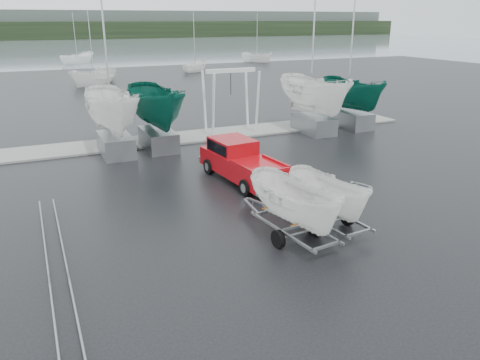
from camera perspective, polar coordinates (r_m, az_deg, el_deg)
ground_plane at (r=18.37m, az=7.50°, el=-3.71°), size 120.00×120.00×0.00m
lake at (r=114.89m, az=-20.42°, el=14.43°), size 300.00×300.00×0.00m
dock at (r=29.63m, az=-5.77°, el=5.30°), size 30.00×3.00×0.12m
treeline at (r=184.58m, az=-22.48°, el=16.48°), size 300.00×8.00×6.00m
far_hill at (r=192.53m, az=-22.68°, el=17.10°), size 300.00×6.00×10.00m
pickup_truck at (r=21.46m, az=-0.04°, el=2.48°), size 2.40×5.54×1.79m
trailer_hitched at (r=16.22m, az=10.95°, el=2.04°), size 1.83×3.70×4.42m
trailer_parked at (r=15.05m, az=6.96°, el=1.91°), size 1.87×3.71×4.90m
boat_hoist at (r=30.04m, az=-1.13°, el=10.67°), size 3.30×2.18×4.12m
keelboat_0 at (r=25.80m, az=-15.57°, el=11.64°), size 2.53×3.20×10.70m
keelboat_1 at (r=26.48m, az=-10.36°, el=12.25°), size 2.55×3.20×7.87m
keelboat_2 at (r=30.46m, az=9.29°, el=13.41°), size 2.62×3.20×10.80m
keelboat_3 at (r=32.61m, az=13.75°, el=12.48°), size 2.28×3.20×10.45m
mast_rack_0 at (r=16.72m, az=-21.97°, el=-6.09°), size 0.56×6.50×0.06m
mast_rack_1 at (r=11.48m, az=-20.07°, el=-18.09°), size 0.56×6.50×0.06m
moored_boat_1 at (r=56.80m, az=-17.28°, el=11.12°), size 4.02×4.03×11.73m
moored_boat_2 at (r=67.98m, az=-5.49°, el=13.06°), size 3.24×3.23×11.00m
moored_boat_3 at (r=83.10m, az=2.05°, el=14.22°), size 3.28×3.32×11.42m
moored_boat_5 at (r=84.11m, az=-19.16°, el=13.27°), size 3.96×3.95×11.67m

